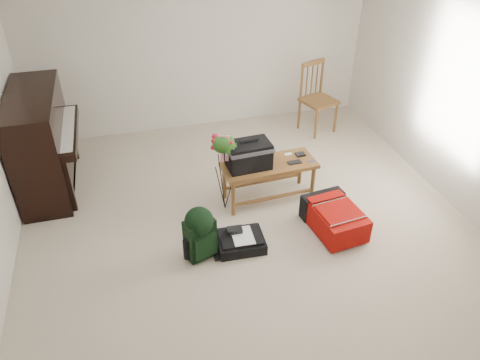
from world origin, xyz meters
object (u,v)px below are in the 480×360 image
object	(u,v)px
piano	(43,144)
bench	(255,158)
green_backpack	(200,231)
black_duffel	(240,241)
flower_stand	(224,173)
dining_chair	(318,98)
red_suitcase	(333,215)

from	to	relation	value
piano	bench	distance (m)	2.59
bench	green_backpack	bearing A→B (deg)	-139.27
black_duffel	flower_stand	distance (m)	0.82
dining_chair	green_backpack	xyz separation A→B (m)	(-2.25, -2.30, -0.18)
piano	green_backpack	xyz separation A→B (m)	(1.58, -1.76, -0.26)
dining_chair	black_duffel	size ratio (longest dim) A/B	2.01
bench	flower_stand	bearing A→B (deg)	-173.20
black_duffel	flower_stand	xyz separation A→B (m)	(-0.00, 0.70, 0.43)
piano	red_suitcase	distance (m)	3.56
bench	black_duffel	distance (m)	1.01
red_suitcase	black_duffel	world-z (taller)	red_suitcase
piano	dining_chair	distance (m)	3.87
piano	black_duffel	distance (m)	2.72
dining_chair	red_suitcase	bearing A→B (deg)	-126.47
green_backpack	flower_stand	xyz separation A→B (m)	(0.43, 0.72, 0.17)
black_duffel	piano	bearing A→B (deg)	142.15
piano	black_duffel	bearing A→B (deg)	-40.72
bench	black_duffel	world-z (taller)	bench
green_backpack	flower_stand	world-z (taller)	flower_stand
dining_chair	bench	bearing A→B (deg)	-151.96
dining_chair	flower_stand	world-z (taller)	dining_chair
bench	black_duffel	bearing A→B (deg)	-119.83
dining_chair	piano	bearing A→B (deg)	169.52
red_suitcase	black_duffel	distance (m)	1.09
bench	flower_stand	world-z (taller)	flower_stand
piano	green_backpack	bearing A→B (deg)	-48.10
dining_chair	red_suitcase	distance (m)	2.36
bench	green_backpack	distance (m)	1.17
bench	red_suitcase	distance (m)	1.10
red_suitcase	black_duffel	bearing A→B (deg)	175.47
black_duffel	bench	bearing A→B (deg)	66.42
red_suitcase	flower_stand	size ratio (longest dim) A/B	0.75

